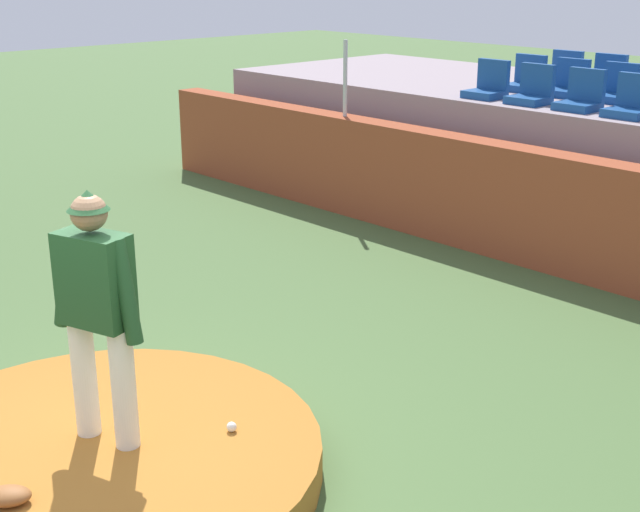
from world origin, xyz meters
The scene contains 16 objects.
ground_plane centered at (0.00, 0.00, 0.00)m, with size 60.00×60.00×0.00m, color #486636.
pitchers_mound centered at (0.00, 0.00, 0.13)m, with size 3.21×3.21×0.26m, color #A76726.
pitcher centered at (-0.01, 0.12, 1.32)m, with size 0.76×0.41×1.83m.
baseball centered at (0.51, 0.82, 0.30)m, with size 0.07×0.07×0.07m, color white.
fielding_glove centered at (0.25, -0.74, 0.32)m, with size 0.30×0.20×0.11m, color brown.
brick_barrier centered at (0.00, 6.21, 0.70)m, with size 15.31×0.40×1.39m, color #984427.
fence_post_left centered at (-3.79, 6.21, 1.92)m, with size 0.06×0.06×1.06m, color silver.
stadium_chair_0 centered at (-2.09, 7.24, 1.89)m, with size 0.48×0.44×0.50m.
stadium_chair_1 centered at (-1.38, 7.23, 1.89)m, with size 0.48×0.44×0.50m.
stadium_chair_2 centered at (-0.68, 7.24, 1.89)m, with size 0.48×0.44×0.50m.
stadium_chair_3 centered at (-0.01, 7.22, 1.89)m, with size 0.48×0.44×0.50m.
stadium_chair_7 centered at (-2.12, 8.16, 1.89)m, with size 0.48×0.44×0.50m.
stadium_chair_8 centered at (-1.42, 8.13, 1.89)m, with size 0.48×0.44×0.50m.
stadium_chair_9 centered at (-0.71, 8.16, 1.89)m, with size 0.48×0.44×0.50m.
stadium_chair_14 centered at (-2.07, 9.05, 1.89)m, with size 0.48×0.44×0.50m.
stadium_chair_15 centered at (-1.38, 9.07, 1.89)m, with size 0.48×0.44×0.50m.
Camera 1 is at (4.99, -2.50, 3.49)m, focal length 48.84 mm.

